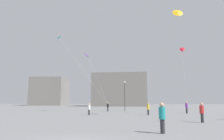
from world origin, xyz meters
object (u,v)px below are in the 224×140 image
object	(u,v)px
person_in_black	(108,107)
kite_cyan_diamond	(60,39)
person_in_white	(89,108)
kite_crimson_diamond	(182,50)
building_left_hall	(50,92)
lamppost_east	(125,91)
kite_amber_diamond	(178,13)
person_in_yellow	(148,108)
person_in_purple	(187,107)
kite_violet_diamond	(87,55)
person_in_teal	(162,116)
person_in_red	(202,112)
building_centre_hall	(120,90)

from	to	relation	value
person_in_black	kite_cyan_diamond	bearing A→B (deg)	-85.82
person_in_white	kite_crimson_diamond	size ratio (longest dim) A/B	0.19
building_left_hall	lamppost_east	bearing A→B (deg)	-57.18
kite_crimson_diamond	building_left_hall	distance (m)	84.36
person_in_black	kite_amber_diamond	world-z (taller)	kite_amber_diamond
person_in_yellow	building_left_hall	size ratio (longest dim) A/B	0.10
person_in_purple	lamppost_east	world-z (taller)	lamppost_east
kite_violet_diamond	kite_crimson_diamond	distance (m)	17.16
person_in_white	person_in_purple	bearing A→B (deg)	-130.75
person_in_white	lamppost_east	bearing A→B (deg)	-81.54
kite_crimson_diamond	person_in_purple	bearing A→B (deg)	71.82
person_in_teal	person_in_yellow	world-z (taller)	person_in_teal
person_in_purple	person_in_black	xyz separation A→B (m)	(-13.02, 5.99, -0.11)
person_in_black	kite_violet_diamond	world-z (taller)	kite_violet_diamond
person_in_red	kite_crimson_diamond	world-z (taller)	kite_crimson_diamond
kite_violet_diamond	lamppost_east	distance (m)	10.26
person_in_purple	building_centre_hall	world-z (taller)	building_centre_hall
person_in_teal	person_in_white	bearing A→B (deg)	-84.04
person_in_white	person_in_yellow	size ratio (longest dim) A/B	0.99
kite_crimson_diamond	building_centre_hall	xyz separation A→B (m)	(-11.51, 54.31, -2.92)
lamppost_east	kite_cyan_diamond	bearing A→B (deg)	-170.07
person_in_yellow	lamppost_east	world-z (taller)	lamppost_east
person_in_black	kite_cyan_diamond	world-z (taller)	kite_cyan_diamond
person_in_white	lamppost_east	size ratio (longest dim) A/B	0.28
person_in_black	kite_violet_diamond	distance (m)	10.61
building_centre_hall	person_in_red	bearing A→B (deg)	-81.53
kite_amber_diamond	kite_cyan_diamond	size ratio (longest dim) A/B	0.92
person_in_white	person_in_red	bearing A→B (deg)	171.85
person_in_yellow	building_left_hall	bearing A→B (deg)	-2.09
person_in_red	building_left_hall	bearing A→B (deg)	-115.66
person_in_yellow	kite_violet_diamond	xyz separation A→B (m)	(-10.42, 8.00, 9.60)
person_in_purple	person_in_white	xyz separation A→B (m)	(-14.49, -5.13, -0.12)
kite_crimson_diamond	kite_cyan_diamond	size ratio (longest dim) A/B	0.64
person_in_red	kite_amber_diamond	bearing A→B (deg)	-144.72
person_in_black	person_in_red	bearing A→B (deg)	23.27
person_in_yellow	kite_crimson_diamond	distance (m)	10.24
person_in_white	building_left_hall	world-z (taller)	building_left_hall
kite_crimson_diamond	person_in_red	bearing A→B (deg)	-98.46
person_in_purple	kite_violet_diamond	xyz separation A→B (m)	(-16.81, 3.56, 9.50)
person_in_teal	building_centre_hall	world-z (taller)	building_centre_hall
person_in_black	building_centre_hall	bearing A→B (deg)	175.53
kite_violet_diamond	kite_crimson_diamond	xyz separation A→B (m)	(15.87, -6.42, -1.09)
person_in_black	lamppost_east	size ratio (longest dim) A/B	0.28
person_in_red	kite_crimson_diamond	size ratio (longest dim) A/B	0.20
kite_amber_diamond	lamppost_east	world-z (taller)	kite_amber_diamond
person_in_yellow	kite_amber_diamond	size ratio (longest dim) A/B	0.13
building_left_hall	person_in_yellow	bearing A→B (deg)	-59.45
person_in_black	person_in_teal	bearing A→B (deg)	8.60
person_in_white	kite_cyan_diamond	world-z (taller)	kite_cyan_diamond
kite_amber_diamond	lamppost_east	distance (m)	18.96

